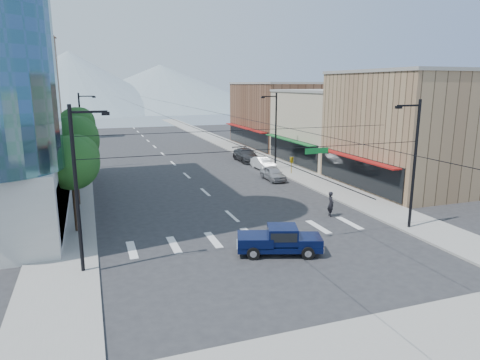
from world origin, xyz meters
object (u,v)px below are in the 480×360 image
Objects in this scene: pedestrian at (331,204)px; parked_car_far at (246,155)px; parked_car_near at (273,173)px; pickup_truck at (279,240)px; parked_car_mid at (263,163)px.

parked_car_far is (2.24, 24.75, -0.14)m from pedestrian.
pickup_truck is at bearing -112.43° from parked_car_near.
pedestrian is 19.02m from parked_car_mid.
pickup_truck is 8.85m from pedestrian.
parked_car_near is 0.73× the size of parked_car_far.
parked_car_near is at bearing 6.56° from pedestrian.
pickup_truck is 1.28× the size of parked_car_near.
pickup_truck is 1.20× the size of parked_car_mid.
pickup_truck is at bearing 139.60° from pedestrian.
parked_car_mid is at bearing 78.13° from parked_car_near.
pickup_truck reaches higher than parked_car_near.
parked_car_mid is 5.87m from parked_car_far.
pedestrian is (6.90, 5.54, 0.08)m from pickup_truck.
pickup_truck is 31.63m from parked_car_far.
pedestrian is 0.34× the size of parked_car_far.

